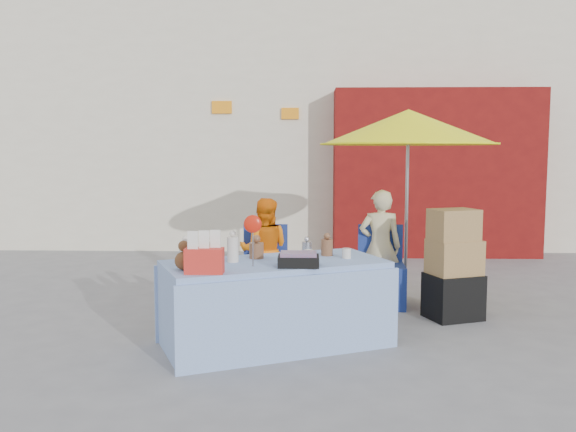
{
  "coord_description": "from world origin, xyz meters",
  "views": [
    {
      "loc": [
        0.15,
        -5.41,
        1.63
      ],
      "look_at": [
        -0.02,
        0.6,
        1.0
      ],
      "focal_mm": 38.0,
      "sensor_mm": 36.0,
      "label": 1
    }
  ],
  "objects_px": {
    "chair_left": "(264,282)",
    "vendor_orange": "(264,251)",
    "market_table": "(274,302)",
    "chair_right": "(381,282)",
    "vendor_beige": "(380,247)",
    "umbrella": "(408,128)",
    "box_stack": "(454,268)"
  },
  "relations": [
    {
      "from": "chair_left",
      "to": "vendor_orange",
      "type": "distance_m",
      "value": 0.34
    },
    {
      "from": "market_table",
      "to": "chair_right",
      "type": "xyz_separation_m",
      "value": [
        1.07,
        1.35,
        -0.11
      ]
    },
    {
      "from": "vendor_orange",
      "to": "vendor_beige",
      "type": "relative_size",
      "value": 0.92
    },
    {
      "from": "market_table",
      "to": "vendor_orange",
      "type": "bearing_deg",
      "value": 73.7
    },
    {
      "from": "chair_left",
      "to": "vendor_orange",
      "type": "xyz_separation_m",
      "value": [
        -0.0,
        0.13,
        0.31
      ]
    },
    {
      "from": "vendor_beige",
      "to": "market_table",
      "type": "bearing_deg",
      "value": 56.49
    },
    {
      "from": "market_table",
      "to": "chair_right",
      "type": "distance_m",
      "value": 1.72
    },
    {
      "from": "vendor_orange",
      "to": "umbrella",
      "type": "xyz_separation_m",
      "value": [
        1.55,
        0.15,
        1.32
      ]
    },
    {
      "from": "chair_left",
      "to": "umbrella",
      "type": "xyz_separation_m",
      "value": [
        1.55,
        0.28,
        1.64
      ]
    },
    {
      "from": "box_stack",
      "to": "vendor_orange",
      "type": "bearing_deg",
      "value": 162.31
    },
    {
      "from": "vendor_beige",
      "to": "umbrella",
      "type": "height_order",
      "value": "umbrella"
    },
    {
      "from": "chair_left",
      "to": "umbrella",
      "type": "height_order",
      "value": "umbrella"
    },
    {
      "from": "umbrella",
      "to": "vendor_orange",
      "type": "bearing_deg",
      "value": -174.47
    },
    {
      "from": "chair_left",
      "to": "box_stack",
      "type": "distance_m",
      "value": 1.97
    },
    {
      "from": "chair_left",
      "to": "vendor_beige",
      "type": "height_order",
      "value": "vendor_beige"
    },
    {
      "from": "box_stack",
      "to": "umbrella",
      "type": "bearing_deg",
      "value": 114.54
    },
    {
      "from": "chair_left",
      "to": "vendor_beige",
      "type": "bearing_deg",
      "value": 8.45
    },
    {
      "from": "chair_left",
      "to": "vendor_beige",
      "type": "relative_size",
      "value": 0.69
    },
    {
      "from": "chair_right",
      "to": "vendor_beige",
      "type": "distance_m",
      "value": 0.39
    },
    {
      "from": "chair_right",
      "to": "vendor_orange",
      "type": "distance_m",
      "value": 1.3
    },
    {
      "from": "market_table",
      "to": "chair_left",
      "type": "height_order",
      "value": "market_table"
    },
    {
      "from": "chair_right",
      "to": "box_stack",
      "type": "xyz_separation_m",
      "value": [
        0.64,
        -0.47,
        0.24
      ]
    },
    {
      "from": "vendor_orange",
      "to": "vendor_beige",
      "type": "bearing_deg",
      "value": -177.68
    },
    {
      "from": "umbrella",
      "to": "box_stack",
      "type": "height_order",
      "value": "umbrella"
    },
    {
      "from": "vendor_orange",
      "to": "chair_left",
      "type": "bearing_deg",
      "value": 92.59
    },
    {
      "from": "chair_left",
      "to": "chair_right",
      "type": "distance_m",
      "value": 1.25
    },
    {
      "from": "market_table",
      "to": "vendor_orange",
      "type": "xyz_separation_m",
      "value": [
        -0.18,
        1.48,
        0.2
      ]
    },
    {
      "from": "umbrella",
      "to": "chair_left",
      "type": "bearing_deg",
      "value": -169.6
    },
    {
      "from": "chair_right",
      "to": "vendor_orange",
      "type": "relative_size",
      "value": 0.75
    },
    {
      "from": "vendor_orange",
      "to": "umbrella",
      "type": "height_order",
      "value": "umbrella"
    },
    {
      "from": "market_table",
      "to": "vendor_orange",
      "type": "distance_m",
      "value": 1.5
    },
    {
      "from": "chair_right",
      "to": "umbrella",
      "type": "height_order",
      "value": "umbrella"
    }
  ]
}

